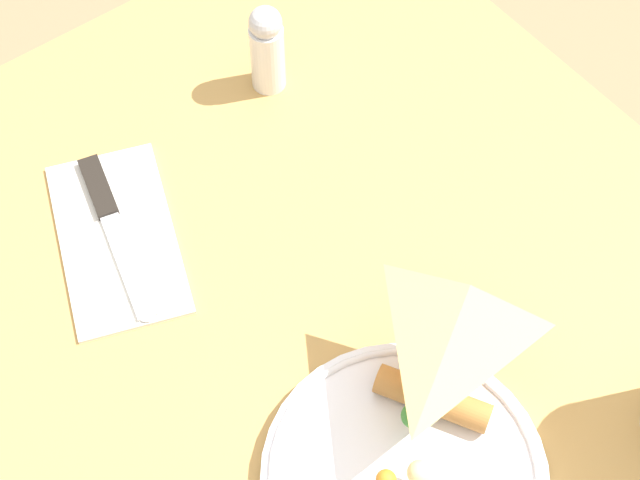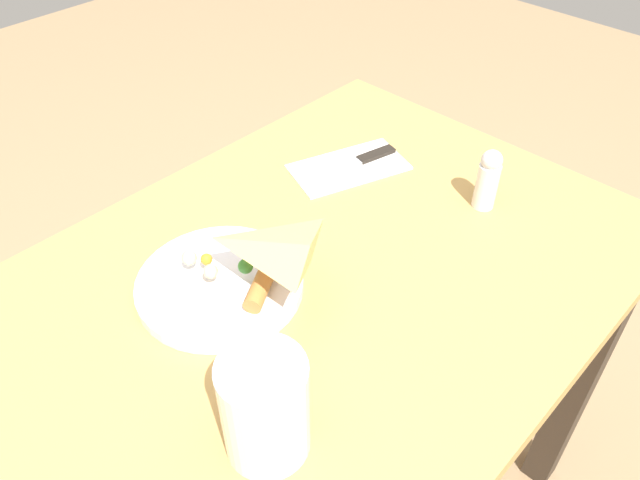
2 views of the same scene
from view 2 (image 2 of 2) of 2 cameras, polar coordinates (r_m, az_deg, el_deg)
name	(u,v)px [view 2 (image 2 of 2)]	position (r m, az deg, el deg)	size (l,w,h in m)	color
dining_table	(294,351)	(0.93, -2.37, -10.14)	(1.04, 0.67, 0.73)	tan
plate_pizza	(221,281)	(0.84, -9.07, -3.73)	(0.22, 0.22, 0.05)	white
milk_glass	(265,411)	(0.65, -5.04, -15.28)	(0.09, 0.09, 0.13)	white
napkin_folded	(349,167)	(1.05, 2.63, 6.67)	(0.21, 0.16, 0.00)	white
butter_knife	(353,163)	(1.05, 3.05, 7.03)	(0.19, 0.06, 0.01)	black
salt_shaker	(488,179)	(0.97, 15.10, 5.41)	(0.03, 0.03, 0.10)	silver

